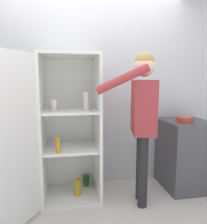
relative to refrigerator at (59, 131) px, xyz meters
The scene contains 5 objects.
wall_back 0.73m from the refrigerator, 47.86° to the left, with size 7.00×0.06×2.55m.
refrigerator is the anchor object (origin of this frame).
person 0.97m from the refrigerator, 11.85° to the right, with size 0.72×0.55×1.72m.
counter 1.68m from the refrigerator, ahead, with size 0.58×0.62×0.90m.
bowl 1.56m from the refrigerator, ahead, with size 0.21×0.21×0.07m.
Camera 1 is at (-0.32, -1.93, 1.43)m, focal length 35.00 mm.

